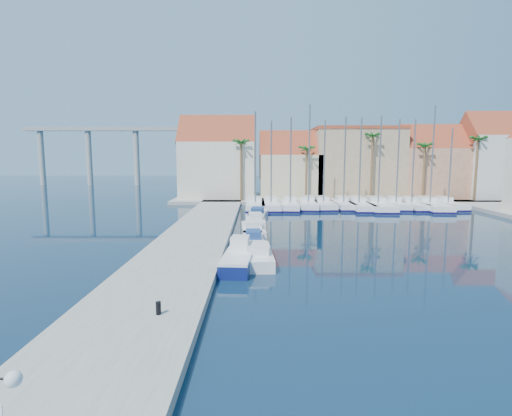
% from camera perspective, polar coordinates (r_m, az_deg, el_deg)
% --- Properties ---
extents(ground, '(260.00, 260.00, 0.00)m').
position_cam_1_polar(ground, '(21.00, 10.22, -13.13)').
color(ground, '#081C31').
rests_on(ground, ground).
extents(quay_west, '(6.00, 77.00, 0.50)m').
position_cam_1_polar(quay_west, '(34.04, -9.06, -4.66)').
color(quay_west, gray).
rests_on(quay_west, ground).
extents(shore_north, '(54.00, 16.00, 0.50)m').
position_cam_1_polar(shore_north, '(69.07, 11.48, 1.42)').
color(shore_north, gray).
rests_on(shore_north, ground).
extents(bollard, '(0.23, 0.23, 0.57)m').
position_cam_1_polar(bollard, '(18.33, -13.77, -13.72)').
color(bollard, black).
rests_on(bollard, quay_west).
extents(fishing_boat, '(2.25, 5.56, 1.90)m').
position_cam_1_polar(fishing_boat, '(26.59, -2.53, -7.16)').
color(fishing_boat, navy).
rests_on(fishing_boat, ground).
extents(motorboat_west_0, '(2.27, 6.25, 1.40)m').
position_cam_1_polar(motorboat_west_0, '(27.93, 0.20, -6.70)').
color(motorboat_west_0, white).
rests_on(motorboat_west_0, ground).
extents(motorboat_west_1, '(1.88, 5.37, 1.40)m').
position_cam_1_polar(motorboat_west_1, '(32.70, -0.40, -4.60)').
color(motorboat_west_1, white).
rests_on(motorboat_west_1, ground).
extents(motorboat_west_2, '(2.41, 6.43, 1.40)m').
position_cam_1_polar(motorboat_west_2, '(37.34, -0.43, -3.08)').
color(motorboat_west_2, white).
rests_on(motorboat_west_2, ground).
extents(motorboat_west_3, '(2.21, 5.98, 1.40)m').
position_cam_1_polar(motorboat_west_3, '(42.35, -0.13, -1.82)').
color(motorboat_west_3, white).
rests_on(motorboat_west_3, ground).
extents(motorboat_west_4, '(2.49, 6.13, 1.40)m').
position_cam_1_polar(motorboat_west_4, '(46.87, 0.26, -0.92)').
color(motorboat_west_4, white).
rests_on(motorboat_west_4, ground).
extents(sailboat_0, '(2.68, 9.82, 13.25)m').
position_cam_1_polar(sailboat_0, '(55.68, -0.10, 0.51)').
color(sailboat_0, white).
rests_on(sailboat_0, ground).
extents(sailboat_1, '(2.80, 10.04, 12.08)m').
position_cam_1_polar(sailboat_1, '(55.85, 2.15, 0.50)').
color(sailboat_1, white).
rests_on(sailboat_1, ground).
extents(sailboat_2, '(3.24, 9.60, 12.46)m').
position_cam_1_polar(sailboat_2, '(55.77, 4.90, 0.48)').
color(sailboat_2, white).
rests_on(sailboat_2, ground).
extents(sailboat_3, '(3.25, 9.68, 14.29)m').
position_cam_1_polar(sailboat_3, '(56.92, 7.45, 0.62)').
color(sailboat_3, white).
rests_on(sailboat_3, ground).
extents(sailboat_4, '(2.70, 9.18, 12.16)m').
position_cam_1_polar(sailboat_4, '(57.19, 9.50, 0.58)').
color(sailboat_4, white).
rests_on(sailboat_4, ground).
extents(sailboat_5, '(2.34, 8.75, 12.64)m').
position_cam_1_polar(sailboat_5, '(57.58, 12.28, 0.58)').
color(sailboat_5, white).
rests_on(sailboat_5, ground).
extents(sailboat_6, '(2.92, 10.81, 12.45)m').
position_cam_1_polar(sailboat_6, '(57.51, 14.33, 0.47)').
color(sailboat_6, white).
rests_on(sailboat_6, ground).
extents(sailboat_7, '(3.89, 11.82, 12.69)m').
position_cam_1_polar(sailboat_7, '(57.99, 16.89, 0.43)').
color(sailboat_7, white).
rests_on(sailboat_7, ground).
extents(sailboat_8, '(2.87, 8.89, 12.27)m').
position_cam_1_polar(sailboat_8, '(59.44, 19.24, 0.53)').
color(sailboat_8, white).
rests_on(sailboat_8, ground).
extents(sailboat_9, '(2.97, 8.90, 12.24)m').
position_cam_1_polar(sailboat_9, '(59.72, 21.10, 0.48)').
color(sailboat_9, white).
rests_on(sailboat_9, ground).
extents(sailboat_10, '(3.47, 11.33, 14.04)m').
position_cam_1_polar(sailboat_10, '(60.54, 23.36, 0.44)').
color(sailboat_10, white).
rests_on(sailboat_10, ground).
extents(sailboat_11, '(2.79, 8.47, 11.12)m').
position_cam_1_polar(sailboat_11, '(61.97, 25.52, 0.48)').
color(sailboat_11, white).
rests_on(sailboat_11, ground).
extents(building_0, '(12.30, 9.00, 13.50)m').
position_cam_1_polar(building_0, '(66.66, -5.43, 6.73)').
color(building_0, beige).
rests_on(building_0, shore_north).
extents(building_1, '(10.30, 8.00, 11.00)m').
position_cam_1_polar(building_1, '(66.61, 4.97, 5.67)').
color(building_1, beige).
rests_on(building_1, shore_north).
extents(building_2, '(14.20, 10.20, 11.50)m').
position_cam_1_polar(building_2, '(69.36, 14.06, 6.35)').
color(building_2, tan).
rests_on(building_2, shore_north).
extents(building_3, '(10.30, 8.00, 12.00)m').
position_cam_1_polar(building_3, '(72.25, 23.56, 5.67)').
color(building_3, '#B1705A').
rests_on(building_3, shore_north).
extents(building_4, '(8.30, 8.00, 14.00)m').
position_cam_1_polar(building_4, '(75.38, 30.23, 6.17)').
color(building_4, silver).
rests_on(building_4, shore_north).
extents(palm_0, '(2.60, 2.60, 10.15)m').
position_cam_1_polar(palm_0, '(61.42, -2.15, 9.08)').
color(palm_0, brown).
rests_on(palm_0, shore_north).
extents(palm_1, '(2.60, 2.60, 9.15)m').
position_cam_1_polar(palm_1, '(61.82, 7.26, 8.14)').
color(palm_1, brown).
rests_on(palm_1, shore_north).
extents(palm_2, '(2.60, 2.60, 11.15)m').
position_cam_1_polar(palm_2, '(63.87, 16.35, 9.57)').
color(palm_2, brown).
rests_on(palm_2, shore_north).
extents(palm_3, '(2.60, 2.60, 9.65)m').
position_cam_1_polar(palm_3, '(66.48, 23.00, 7.97)').
color(palm_3, brown).
rests_on(palm_3, shore_north).
extents(palm_4, '(2.60, 2.60, 10.65)m').
position_cam_1_polar(palm_4, '(69.97, 29.16, 8.34)').
color(palm_4, brown).
rests_on(palm_4, shore_north).
extents(viaduct, '(48.00, 2.20, 14.45)m').
position_cam_1_polar(viaduct, '(107.42, -19.38, 8.60)').
color(viaduct, '#9E9E99').
rests_on(viaduct, ground).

